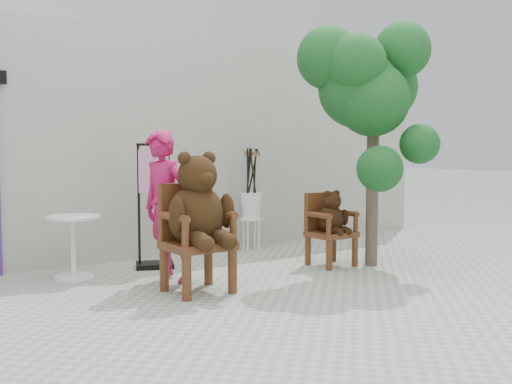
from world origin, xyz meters
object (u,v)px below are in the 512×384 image
chair_small (330,221)px  tree (370,88)px  cafe_table (73,239)px  stool_bucket (251,205)px  person (168,207)px  chair_big (197,214)px  display_stand (154,220)px

chair_small → tree: tree is taller
cafe_table → stool_bucket: stool_bucket is taller
cafe_table → chair_small: bearing=-21.4°
chair_small → person: size_ratio=0.57×
chair_big → person: (-0.05, 0.55, 0.03)m
person → stool_bucket: 2.31m
stool_bucket → tree: (0.58, -1.73, 1.55)m
person → stool_bucket: (1.95, 1.22, -0.18)m
chair_small → person: (-2.08, 0.30, 0.26)m
chair_small → stool_bucket: (-0.13, 1.52, 0.09)m
chair_small → stool_bucket: size_ratio=0.65×
display_stand → tree: bearing=-7.3°
chair_big → chair_small: size_ratio=1.52×
display_stand → stool_bucket: size_ratio=1.04×
chair_big → display_stand: display_stand is taller
chair_big → tree: size_ratio=0.48×
stool_bucket → display_stand: bearing=-167.2°
chair_big → display_stand: bearing=82.2°
chair_small → tree: bearing=-24.6°
tree → cafe_table: bearing=158.2°
chair_small → stool_bucket: 1.53m
stool_bucket → tree: tree is taller
chair_big → person: 0.55m
cafe_table → stool_bucket: (2.71, 0.41, 0.20)m
chair_big → cafe_table: (-0.81, 1.36, -0.36)m
tree → chair_small: bearing=155.4°
display_stand → tree: 3.11m
stool_bucket → tree: size_ratio=0.49×
cafe_table → display_stand: (1.00, 0.02, 0.14)m
person → tree: 2.93m
chair_big → cafe_table: size_ratio=2.02×
cafe_table → tree: size_ratio=0.24×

